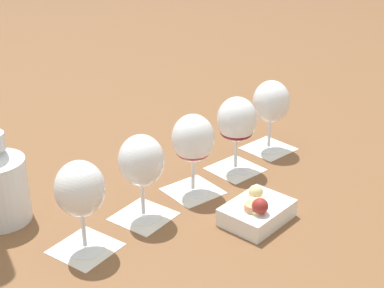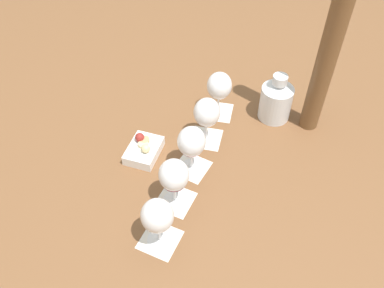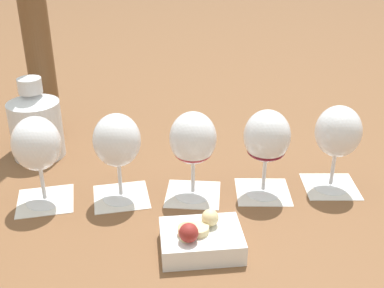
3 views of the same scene
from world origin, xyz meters
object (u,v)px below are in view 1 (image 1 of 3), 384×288
object	(u,v)px
wine_glass_1	(141,164)
wine_glass_4	(271,105)
snack_dish	(257,211)
wine_glass_0	(80,193)
wine_glass_3	(237,123)
wine_glass_2	(193,143)

from	to	relation	value
wine_glass_1	wine_glass_4	world-z (taller)	same
snack_dish	wine_glass_0	bearing A→B (deg)	133.35
snack_dish	wine_glass_3	bearing A→B (deg)	34.17
wine_glass_3	wine_glass_4	distance (m)	0.14
wine_glass_0	wine_glass_3	world-z (taller)	same
wine_glass_2	wine_glass_0	bearing A→B (deg)	163.87
wine_glass_2	wine_glass_4	world-z (taller)	same
wine_glass_4	snack_dish	xyz separation A→B (m)	(-0.32, -0.09, -0.09)
wine_glass_3	wine_glass_1	bearing A→B (deg)	163.25
wine_glass_3	wine_glass_0	bearing A→B (deg)	163.94
wine_glass_1	snack_dish	world-z (taller)	wine_glass_1
wine_glass_0	wine_glass_3	bearing A→B (deg)	-16.06
wine_glass_4	snack_dish	world-z (taller)	wine_glass_4
wine_glass_1	wine_glass_4	size ratio (longest dim) A/B	1.00
snack_dish	wine_glass_4	bearing A→B (deg)	16.38
wine_glass_0	wine_glass_2	world-z (taller)	same
wine_glass_1	wine_glass_3	distance (m)	0.28
wine_glass_1	wine_glass_2	distance (m)	0.14
wine_glass_2	wine_glass_3	distance (m)	0.14
wine_glass_2	snack_dish	world-z (taller)	wine_glass_2
wine_glass_1	wine_glass_3	size ratio (longest dim) A/B	1.00
wine_glass_0	wine_glass_4	world-z (taller)	same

